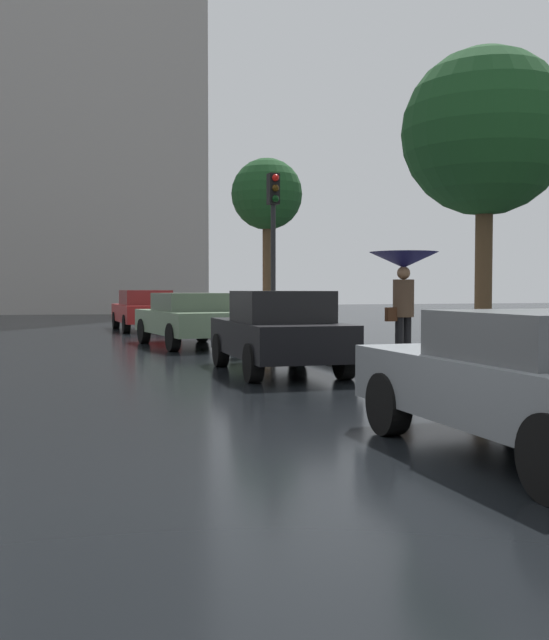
% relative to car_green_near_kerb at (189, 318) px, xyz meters
% --- Properties ---
extents(ground, '(120.00, 120.00, 0.00)m').
position_rel_car_green_near_kerb_xyz_m(ground, '(-2.56, -13.68, -0.72)').
color(ground, black).
extents(car_green_near_kerb, '(2.14, 4.44, 1.37)m').
position_rel_car_green_near_kerb_xyz_m(car_green_near_kerb, '(0.00, 0.00, 0.00)').
color(car_green_near_kerb, slate).
rests_on(car_green_near_kerb, ground).
extents(car_grey_mid_road, '(2.00, 3.91, 1.28)m').
position_rel_car_green_near_kerb_xyz_m(car_grey_mid_road, '(0.09, -13.48, -0.05)').
color(car_grey_mid_road, slate).
rests_on(car_grey_mid_road, ground).
extents(car_black_far_ahead, '(1.96, 3.99, 1.44)m').
position_rel_car_green_near_kerb_xyz_m(car_black_far_ahead, '(0.13, -6.50, 0.00)').
color(car_black_far_ahead, black).
rests_on(car_black_far_ahead, ground).
extents(car_red_behind_camera, '(1.90, 4.48, 1.43)m').
position_rel_car_green_near_kerb_xyz_m(car_red_behind_camera, '(0.14, 7.79, 0.02)').
color(car_red_behind_camera, maroon).
rests_on(car_red_behind_camera, ground).
extents(pedestrian_with_umbrella_near, '(1.20, 1.20, 1.98)m').
position_rel_car_green_near_kerb_xyz_m(pedestrian_with_umbrella_near, '(2.14, -7.33, 1.04)').
color(pedestrian_with_umbrella_near, black).
rests_on(pedestrian_with_umbrella_near, sidewalk_strip).
extents(traffic_light, '(0.26, 0.39, 4.14)m').
position_rel_car_green_near_kerb_xyz_m(traffic_light, '(1.73, -1.65, 2.30)').
color(traffic_light, black).
rests_on(traffic_light, sidewalk_strip).
extents(street_tree_near, '(2.50, 2.50, 6.07)m').
position_rel_car_green_near_kerb_xyz_m(street_tree_near, '(4.19, 6.09, 4.02)').
color(street_tree_near, '#4C3823').
rests_on(street_tree_near, ground).
extents(street_tree_far, '(3.10, 3.10, 5.95)m').
position_rel_car_green_near_kerb_xyz_m(street_tree_far, '(4.06, -6.92, 3.64)').
color(street_tree_far, '#4C3823').
rests_on(street_tree_far, ground).
extents(distant_tower, '(14.97, 13.29, 29.03)m').
position_rel_car_green_near_kerb_xyz_m(distant_tower, '(0.80, 31.16, 13.79)').
color(distant_tower, '#9E9993').
rests_on(distant_tower, ground).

